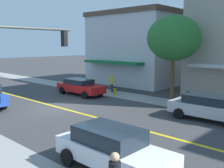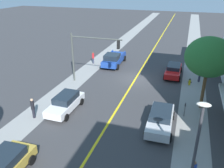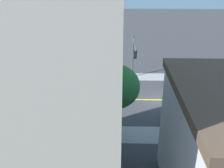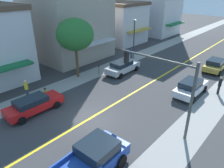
{
  "view_description": "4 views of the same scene",
  "coord_description": "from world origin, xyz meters",
  "px_view_note": "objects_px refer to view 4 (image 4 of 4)",
  "views": [
    {
      "loc": [
        10.85,
        15.23,
        4.42
      ],
      "look_at": [
        -1.99,
        3.33,
        1.8
      ],
      "focal_mm": 42.43,
      "sensor_mm": 36.0,
      "label": 1
    },
    {
      "loc": [
        -5.39,
        25.42,
        10.85
      ],
      "look_at": [
        0.86,
        6.39,
        1.93
      ],
      "focal_mm": 37.41,
      "sensor_mm": 36.0,
      "label": 2
    },
    {
      "loc": [
        -25.73,
        4.45,
        13.33
      ],
      "look_at": [
        0.04,
        5.18,
        1.83
      ],
      "focal_mm": 41.93,
      "sensor_mm": 36.0,
      "label": 3
    },
    {
      "loc": [
        10.67,
        -9.48,
        9.78
      ],
      "look_at": [
        -0.24,
        2.85,
        1.95
      ],
      "focal_mm": 33.67,
      "sensor_mm": 36.0,
      "label": 4
    }
  ],
  "objects_px": {
    "street_lamp": "(134,34)",
    "pedestrian_black_shirt": "(220,85)",
    "blue_pickup_truck": "(87,164)",
    "pedestrian_blue_shirt": "(131,53)",
    "street_tree_left_near": "(75,35)",
    "red_sedan_left_curb": "(34,104)",
    "fire_hydrant": "(45,91)",
    "gold_sedan_right_curb": "(215,65)",
    "traffic_light_mast": "(166,80)",
    "white_sedan_right_curb": "(191,87)",
    "pedestrian_yellow_shirt": "(26,88)",
    "parking_meter": "(99,68)",
    "silver_sedan_left_curb": "(123,67)"
  },
  "relations": [
    {
      "from": "fire_hydrant",
      "to": "white_sedan_right_curb",
      "type": "xyz_separation_m",
      "value": [
        10.53,
        9.42,
        0.41
      ]
    },
    {
      "from": "gold_sedan_right_curb",
      "to": "pedestrian_yellow_shirt",
      "type": "height_order",
      "value": "pedestrian_yellow_shirt"
    },
    {
      "from": "street_tree_left_near",
      "to": "fire_hydrant",
      "type": "distance_m",
      "value": 6.85
    },
    {
      "from": "street_tree_left_near",
      "to": "white_sedan_right_curb",
      "type": "height_order",
      "value": "street_tree_left_near"
    },
    {
      "from": "red_sedan_left_curb",
      "to": "silver_sedan_left_curb",
      "type": "relative_size",
      "value": 1.0
    },
    {
      "from": "pedestrian_black_shirt",
      "to": "pedestrian_blue_shirt",
      "type": "height_order",
      "value": "pedestrian_black_shirt"
    },
    {
      "from": "traffic_light_mast",
      "to": "gold_sedan_right_curb",
      "type": "distance_m",
      "value": 14.99
    },
    {
      "from": "parking_meter",
      "to": "pedestrian_yellow_shirt",
      "type": "height_order",
      "value": "pedestrian_yellow_shirt"
    },
    {
      "from": "street_tree_left_near",
      "to": "fire_hydrant",
      "type": "xyz_separation_m",
      "value": [
        1.09,
        -5.05,
        -4.51
      ]
    },
    {
      "from": "gold_sedan_right_curb",
      "to": "pedestrian_yellow_shirt",
      "type": "distance_m",
      "value": 21.99
    },
    {
      "from": "street_lamp",
      "to": "pedestrian_black_shirt",
      "type": "relative_size",
      "value": 2.97
    },
    {
      "from": "pedestrian_blue_shirt",
      "to": "silver_sedan_left_curb",
      "type": "bearing_deg",
      "value": -9.58
    },
    {
      "from": "fire_hydrant",
      "to": "white_sedan_right_curb",
      "type": "distance_m",
      "value": 14.14
    },
    {
      "from": "white_sedan_right_curb",
      "to": "pedestrian_blue_shirt",
      "type": "bearing_deg",
      "value": 65.29
    },
    {
      "from": "fire_hydrant",
      "to": "gold_sedan_right_curb",
      "type": "relative_size",
      "value": 0.18
    },
    {
      "from": "red_sedan_left_curb",
      "to": "white_sedan_right_curb",
      "type": "distance_m",
      "value": 14.52
    },
    {
      "from": "pedestrian_black_shirt",
      "to": "pedestrian_blue_shirt",
      "type": "bearing_deg",
      "value": 141.97
    },
    {
      "from": "parking_meter",
      "to": "traffic_light_mast",
      "type": "bearing_deg",
      "value": -21.37
    },
    {
      "from": "blue_pickup_truck",
      "to": "white_sedan_right_curb",
      "type": "bearing_deg",
      "value": -3.1
    },
    {
      "from": "blue_pickup_truck",
      "to": "pedestrian_blue_shirt",
      "type": "height_order",
      "value": "blue_pickup_truck"
    },
    {
      "from": "silver_sedan_left_curb",
      "to": "gold_sedan_right_curb",
      "type": "bearing_deg",
      "value": -46.11
    },
    {
      "from": "street_tree_left_near",
      "to": "fire_hydrant",
      "type": "bearing_deg",
      "value": -77.76
    },
    {
      "from": "street_tree_left_near",
      "to": "silver_sedan_left_curb",
      "type": "bearing_deg",
      "value": 54.09
    },
    {
      "from": "street_tree_left_near",
      "to": "traffic_light_mast",
      "type": "height_order",
      "value": "street_tree_left_near"
    },
    {
      "from": "silver_sedan_left_curb",
      "to": "pedestrian_blue_shirt",
      "type": "relative_size",
      "value": 3.0
    },
    {
      "from": "street_tree_left_near",
      "to": "blue_pickup_truck",
      "type": "xyz_separation_m",
      "value": [
        11.31,
        -8.82,
        -4.0
      ]
    },
    {
      "from": "pedestrian_blue_shirt",
      "to": "traffic_light_mast",
      "type": "bearing_deg",
      "value": 8.8
    },
    {
      "from": "red_sedan_left_curb",
      "to": "pedestrian_yellow_shirt",
      "type": "bearing_deg",
      "value": 72.08
    },
    {
      "from": "street_tree_left_near",
      "to": "red_sedan_left_curb",
      "type": "bearing_deg",
      "value": -67.17
    },
    {
      "from": "fire_hydrant",
      "to": "blue_pickup_truck",
      "type": "bearing_deg",
      "value": -20.26
    },
    {
      "from": "traffic_light_mast",
      "to": "street_lamp",
      "type": "xyz_separation_m",
      "value": [
        -11.32,
        11.95,
        -0.42
      ]
    },
    {
      "from": "pedestrian_yellow_shirt",
      "to": "blue_pickup_truck",
      "type": "bearing_deg",
      "value": 154.56
    },
    {
      "from": "street_lamp",
      "to": "pedestrian_blue_shirt",
      "type": "height_order",
      "value": "street_lamp"
    },
    {
      "from": "parking_meter",
      "to": "gold_sedan_right_curb",
      "type": "xyz_separation_m",
      "value": [
        9.97,
        10.46,
        -0.05
      ]
    },
    {
      "from": "traffic_light_mast",
      "to": "pedestrian_blue_shirt",
      "type": "xyz_separation_m",
      "value": [
        -11.44,
        11.64,
        -3.04
      ]
    },
    {
      "from": "parking_meter",
      "to": "gold_sedan_right_curb",
      "type": "height_order",
      "value": "gold_sedan_right_curb"
    },
    {
      "from": "gold_sedan_right_curb",
      "to": "pedestrian_blue_shirt",
      "type": "distance_m",
      "value": 11.13
    },
    {
      "from": "blue_pickup_truck",
      "to": "traffic_light_mast",
      "type": "bearing_deg",
      "value": -8.29
    },
    {
      "from": "street_lamp",
      "to": "pedestrian_black_shirt",
      "type": "xyz_separation_m",
      "value": [
        12.89,
        -3.48,
        -2.46
      ]
    },
    {
      "from": "parking_meter",
      "to": "blue_pickup_truck",
      "type": "relative_size",
      "value": 0.22
    },
    {
      "from": "parking_meter",
      "to": "pedestrian_blue_shirt",
      "type": "bearing_deg",
      "value": 95.68
    },
    {
      "from": "street_lamp",
      "to": "blue_pickup_truck",
      "type": "height_order",
      "value": "street_lamp"
    },
    {
      "from": "parking_meter",
      "to": "pedestrian_yellow_shirt",
      "type": "distance_m",
      "value": 8.51
    },
    {
      "from": "street_lamp",
      "to": "pedestrian_yellow_shirt",
      "type": "bearing_deg",
      "value": -92.45
    },
    {
      "from": "traffic_light_mast",
      "to": "fire_hydrant",
      "type": "bearing_deg",
      "value": 14.85
    },
    {
      "from": "parking_meter",
      "to": "red_sedan_left_curb",
      "type": "relative_size",
      "value": 0.26
    },
    {
      "from": "traffic_light_mast",
      "to": "pedestrian_yellow_shirt",
      "type": "relative_size",
      "value": 3.44
    },
    {
      "from": "traffic_light_mast",
      "to": "red_sedan_left_curb",
      "type": "relative_size",
      "value": 1.23
    },
    {
      "from": "red_sedan_left_curb",
      "to": "blue_pickup_truck",
      "type": "distance_m",
      "value": 8.33
    },
    {
      "from": "parking_meter",
      "to": "silver_sedan_left_curb",
      "type": "bearing_deg",
      "value": 52.49
    }
  ]
}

